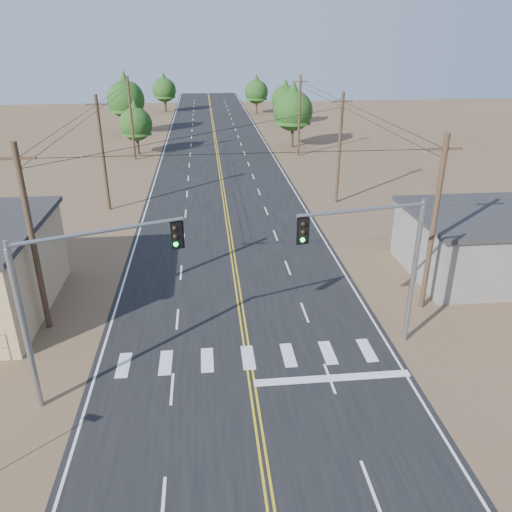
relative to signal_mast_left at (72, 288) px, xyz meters
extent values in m
plane|color=brown|center=(7.22, -6.19, -5.20)|extent=(220.00, 220.00, 0.00)
cube|color=black|center=(7.22, 23.81, -5.19)|extent=(15.00, 200.00, 0.02)
cylinder|color=gray|center=(-4.28, 2.81, -4.45)|extent=(0.06, 0.06, 1.50)
cylinder|color=#4C3826|center=(-3.28, 5.81, -0.20)|extent=(0.30, 0.30, 10.00)
cube|color=#4C3826|center=(-3.28, 5.81, 4.00)|extent=(1.80, 0.12, 0.12)
cylinder|color=#4C3826|center=(-3.28, 25.81, -0.20)|extent=(0.30, 0.30, 10.00)
cube|color=#4C3826|center=(-3.28, 25.81, 4.00)|extent=(1.80, 0.12, 0.12)
cylinder|color=#4C3826|center=(-3.28, 45.81, -0.20)|extent=(0.30, 0.30, 10.00)
cube|color=#4C3826|center=(-3.28, 45.81, 4.00)|extent=(1.80, 0.12, 0.12)
cylinder|color=#4C3826|center=(17.72, 5.81, -0.20)|extent=(0.30, 0.30, 10.00)
cube|color=#4C3826|center=(17.72, 5.81, 4.00)|extent=(1.80, 0.12, 0.12)
cylinder|color=#4C3826|center=(17.72, 25.81, -0.20)|extent=(0.30, 0.30, 10.00)
cube|color=#4C3826|center=(17.72, 25.81, 4.00)|extent=(1.80, 0.12, 0.12)
cylinder|color=#4C3826|center=(17.72, 45.81, -0.20)|extent=(0.30, 0.30, 10.00)
cube|color=#4C3826|center=(17.72, 45.81, 4.00)|extent=(1.80, 0.12, 0.12)
cylinder|color=gray|center=(-1.90, -0.69, -1.55)|extent=(0.25, 0.25, 7.30)
cylinder|color=gray|center=(-1.90, -0.69, 2.10)|extent=(0.19, 0.19, 0.63)
cylinder|color=gray|center=(1.30, 0.48, 2.21)|extent=(6.45, 2.50, 0.17)
cube|color=black|center=(4.20, 1.55, 1.53)|extent=(0.45, 0.42, 1.15)
sphere|color=black|center=(4.13, 1.37, 1.90)|extent=(0.21, 0.21, 0.21)
sphere|color=black|center=(4.13, 1.37, 1.53)|extent=(0.21, 0.21, 0.21)
sphere|color=#0CE533|center=(4.13, 1.37, 1.17)|extent=(0.21, 0.21, 0.21)
cylinder|color=gray|center=(15.43, 2.53, -1.54)|extent=(0.25, 0.25, 7.31)
cylinder|color=gray|center=(15.43, 2.53, 2.11)|extent=(0.19, 0.19, 0.63)
cylinder|color=gray|center=(12.38, 1.97, 2.22)|extent=(6.14, 1.28, 0.17)
cube|color=black|center=(9.63, 1.47, 1.54)|extent=(0.42, 0.37, 1.15)
sphere|color=black|center=(9.60, 1.28, 1.91)|extent=(0.21, 0.21, 0.21)
sphere|color=black|center=(9.60, 1.28, 1.54)|extent=(0.21, 0.21, 0.21)
sphere|color=#0CE533|center=(9.60, 1.28, 1.17)|extent=(0.21, 0.21, 0.21)
cylinder|color=#3F2D1E|center=(-3.21, 48.86, -3.92)|extent=(0.39, 0.39, 2.55)
cone|color=#133E11|center=(-3.21, 48.86, -0.38)|extent=(3.96, 3.96, 4.53)
sphere|color=#133E11|center=(-3.21, 48.86, -1.30)|extent=(4.25, 4.25, 4.25)
cylinder|color=#3F2D1E|center=(-6.34, 64.23, -3.47)|extent=(0.46, 0.46, 3.45)
cone|color=#133E11|center=(-6.34, 64.23, 1.31)|extent=(5.36, 5.36, 6.13)
sphere|color=#133E11|center=(-6.34, 64.23, 0.07)|extent=(5.74, 5.74, 5.74)
cylinder|color=#3F2D1E|center=(-2.04, 88.31, -3.79)|extent=(0.50, 0.50, 2.82)
cone|color=#133E11|center=(-2.04, 88.31, 0.13)|extent=(4.39, 4.39, 5.01)
sphere|color=#133E11|center=(-2.04, 88.31, -0.89)|extent=(4.70, 4.70, 4.70)
cylinder|color=#3F2D1E|center=(17.82, 51.12, -3.57)|extent=(0.42, 0.42, 3.25)
cone|color=#133E11|center=(17.82, 51.12, 0.95)|extent=(5.06, 5.06, 5.79)
sphere|color=#133E11|center=(17.82, 51.12, -0.23)|extent=(5.42, 5.42, 5.42)
cylinder|color=#3F2D1E|center=(19.83, 70.60, -3.80)|extent=(0.46, 0.46, 2.80)
cone|color=#133E11|center=(19.83, 70.60, 0.10)|extent=(4.36, 4.36, 4.98)
sphere|color=#133E11|center=(19.83, 70.60, -0.91)|extent=(4.67, 4.67, 4.67)
cylinder|color=#3F2D1E|center=(16.22, 84.02, -3.83)|extent=(0.40, 0.40, 2.74)
cone|color=#133E11|center=(16.22, 84.02, -0.02)|extent=(4.26, 4.26, 4.87)
sphere|color=#133E11|center=(16.22, 84.02, -1.01)|extent=(4.57, 4.57, 4.57)
camera|label=1|loc=(5.51, -18.45, 9.32)|focal=35.00mm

